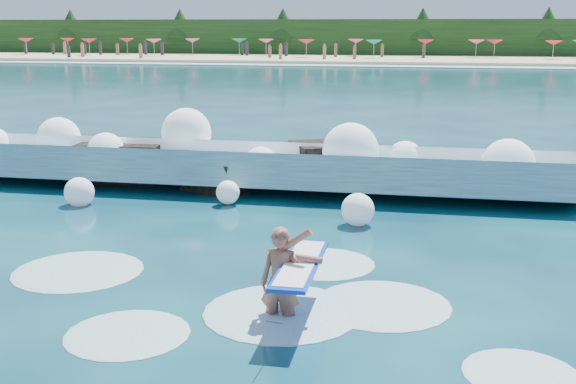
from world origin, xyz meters
name	(u,v)px	position (x,y,z in m)	size (l,w,h in m)	color
ground	(175,286)	(0.00, 0.00, 0.00)	(200.00, 200.00, 0.00)	#072439
beach	(403,60)	(0.00, 78.00, 0.20)	(140.00, 20.00, 0.40)	tan
wet_band	(398,66)	(0.00, 67.00, 0.04)	(140.00, 5.00, 0.08)	silver
treeline	(407,39)	(0.00, 88.00, 2.50)	(140.00, 4.00, 5.00)	black
breaking_wave	(228,167)	(-1.25, 7.44, 0.53)	(17.51, 2.75, 1.51)	teal
rock_cluster	(216,168)	(-1.69, 7.78, 0.42)	(8.10, 3.30, 1.33)	black
surfer_with_board	(285,279)	(2.06, -0.96, 0.61)	(0.87, 2.84, 1.65)	brown
wave_spray	(246,152)	(-0.70, 7.33, 0.98)	(15.18, 4.83, 2.03)	white
surf_foam	(251,298)	(1.37, -0.29, 0.00)	(9.04, 5.36, 0.12)	silver
beach_umbrellas	(402,42)	(-0.29, 79.99, 2.25)	(112.05, 6.85, 0.50)	red
beachgoers	(362,53)	(-4.53, 74.68, 1.08)	(94.53, 13.84, 1.93)	#3F332D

